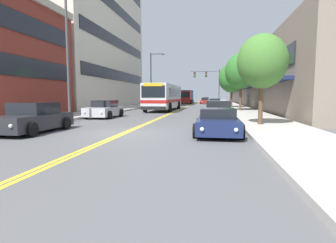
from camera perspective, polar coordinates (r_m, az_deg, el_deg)
name	(u,v)px	position (r m, az deg, el deg)	size (l,w,h in m)	color
ground_plane	(190,105)	(48.95, 4.88, 3.59)	(240.00, 240.00, 0.00)	#565659
sidewalk_left	(152,104)	(50.05, -3.41, 3.75)	(3.45, 106.00, 0.18)	#B2ADA5
sidewalk_right	(230,105)	(48.89, 13.36, 3.56)	(3.45, 106.00, 0.18)	#B2ADA5
centre_line	(190,105)	(48.94, 4.88, 3.60)	(0.34, 106.00, 0.01)	yellow
storefront_row_right	(265,85)	(49.65, 20.38, 7.49)	(9.10, 68.00, 7.27)	gray
city_bus	(164,96)	(31.52, -0.78, 5.56)	(2.93, 12.16, 2.97)	silver
car_dark_grey_parked_left_near	(162,102)	(44.53, -1.38, 4.23)	(2.10, 4.80, 1.35)	#38383D
car_charcoal_parked_left_mid	(33,119)	(13.90, -27.30, 0.54)	(2.07, 4.31, 1.41)	#232328
car_silver_parked_left_far	(104,110)	(21.32, -13.67, 2.52)	(2.08, 4.14, 1.37)	#B7B7BC
car_navy_parked_right_foreground	(218,122)	(12.00, 10.77, -0.11)	(2.03, 4.43, 1.15)	#19234C
car_beige_parked_right_mid	(218,111)	(19.03, 10.88, 2.23)	(2.19, 4.73, 1.37)	#BCAD89
car_white_parked_right_far	(215,103)	(39.30, 10.14, 3.93)	(1.99, 4.29, 1.32)	white
car_red_moving_lead	(205,101)	(56.96, 8.06, 4.44)	(2.01, 4.27, 1.30)	maroon
car_slate_blue_moving_second	(206,100)	(71.78, 8.24, 4.68)	(1.97, 4.73, 1.32)	#475675
box_truck	(186,97)	(57.62, 4.03, 5.44)	(2.74, 7.96, 2.92)	maroon
traffic_signal_mast	(209,80)	(48.59, 8.97, 8.95)	(5.31, 0.38, 6.48)	#47474C
street_lamp_left_near	(72,46)	(18.57, -20.11, 15.13)	(2.55, 0.28, 8.22)	#47474C
street_lamp_left_far	(153,75)	(40.63, -3.30, 10.02)	(2.31, 0.28, 8.16)	#47474C
street_tree_right_near	(262,62)	(15.13, 19.81, 12.16)	(2.62, 2.62, 4.81)	brown
street_tree_right_mid	(241,71)	(29.05, 15.65, 10.50)	(3.39, 3.39, 5.99)	brown
street_tree_right_far	(232,78)	(37.00, 13.72, 9.15)	(3.55, 3.55, 5.88)	brown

